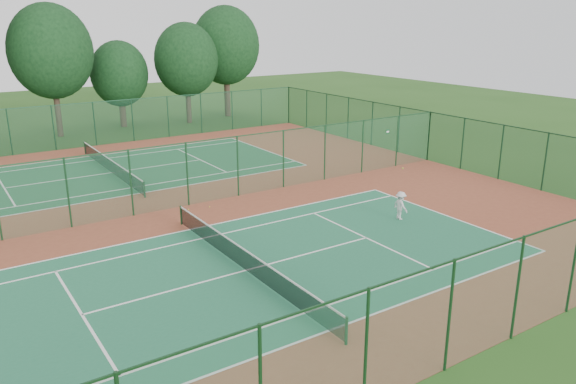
% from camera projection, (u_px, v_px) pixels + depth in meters
% --- Properties ---
extents(ground, '(120.00, 120.00, 0.00)m').
position_uv_depth(ground, '(162.00, 210.00, 29.74)').
color(ground, '#244D18').
rests_on(ground, ground).
extents(red_pad, '(40.00, 36.00, 0.01)m').
position_uv_depth(red_pad, '(162.00, 210.00, 29.74)').
color(red_pad, brown).
rests_on(red_pad, ground).
extents(court_near, '(23.77, 10.97, 0.01)m').
position_uv_depth(court_near, '(245.00, 271.00, 22.57)').
color(court_near, '#206644').
rests_on(court_near, red_pad).
extents(court_far, '(23.77, 10.97, 0.01)m').
position_uv_depth(court_far, '(111.00, 173.00, 36.91)').
color(court_far, '#1B552F').
rests_on(court_far, red_pad).
extents(fence_north, '(40.00, 0.09, 3.50)m').
position_uv_depth(fence_north, '(74.00, 126.00, 43.57)').
color(fence_north, '#16442D').
rests_on(fence_north, ground).
extents(fence_south, '(40.00, 0.09, 3.50)m').
position_uv_depth(fence_south, '(410.00, 332.00, 14.88)').
color(fence_south, '#1B5235').
rests_on(fence_south, ground).
extents(fence_east, '(0.09, 36.00, 3.50)m').
position_uv_depth(fence_east, '(429.00, 136.00, 39.76)').
color(fence_east, '#194B32').
rests_on(fence_east, ground).
extents(fence_divider, '(40.00, 0.09, 3.50)m').
position_uv_depth(fence_divider, '(160.00, 178.00, 29.22)').
color(fence_divider, '#1B5334').
rests_on(fence_divider, ground).
extents(tennis_net_near, '(0.10, 12.90, 0.97)m').
position_uv_depth(tennis_net_near, '(245.00, 259.00, 22.41)').
color(tennis_net_near, '#153C1D').
rests_on(tennis_net_near, ground).
extents(tennis_net_far, '(0.10, 12.90, 0.97)m').
position_uv_depth(tennis_net_far, '(110.00, 165.00, 36.75)').
color(tennis_net_far, '#13351E').
rests_on(tennis_net_far, ground).
extents(player_near, '(0.60, 0.97, 1.45)m').
position_uv_depth(player_near, '(401.00, 206.00, 28.15)').
color(player_near, silver).
rests_on(player_near, court_near).
extents(stray_ball_a, '(0.07, 0.07, 0.07)m').
position_uv_depth(stray_ball_a, '(184.00, 209.00, 29.81)').
color(stray_ball_a, '#C9D732').
rests_on(stray_ball_a, red_pad).
extents(stray_ball_b, '(0.06, 0.06, 0.06)m').
position_uv_depth(stray_ball_b, '(210.00, 207.00, 30.14)').
color(stray_ball_b, yellow).
rests_on(stray_ball_b, red_pad).
extents(stray_ball_c, '(0.07, 0.07, 0.07)m').
position_uv_depth(stray_ball_c, '(189.00, 209.00, 29.74)').
color(stray_ball_c, '#B5C92E').
rests_on(stray_ball_c, red_pad).
extents(evergreen_row, '(39.00, 5.00, 12.00)m').
position_uv_depth(evergreen_row, '(65.00, 134.00, 49.33)').
color(evergreen_row, black).
rests_on(evergreen_row, ground).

